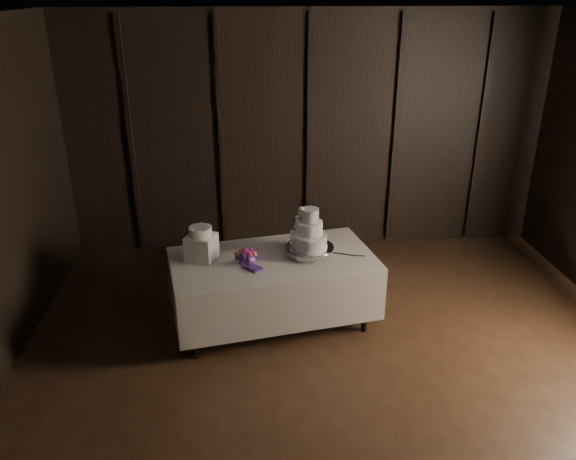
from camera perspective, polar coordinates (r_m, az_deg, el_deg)
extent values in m
cube|color=black|center=(4.74, 6.93, -19.56)|extent=(6.04, 7.04, 0.04)
cube|color=black|center=(3.48, 9.49, 20.13)|extent=(6.04, 7.04, 0.04)
cube|color=black|center=(7.16, 2.13, 9.68)|extent=(6.04, 0.04, 3.04)
cube|color=beige|center=(5.53, -1.55, -2.86)|extent=(2.14, 1.38, 0.01)
cube|color=white|center=(5.71, -1.51, -6.45)|extent=(1.96, 1.24, 0.71)
cylinder|color=silver|center=(5.56, 2.21, -2.12)|extent=(0.58, 0.58, 0.09)
cylinder|color=white|center=(5.51, 2.23, -1.07)|extent=(0.34, 0.34, 0.13)
cylinder|color=white|center=(5.46, 2.25, 0.21)|extent=(0.25, 0.25, 0.13)
cylinder|color=white|center=(5.41, 2.27, 1.51)|extent=(0.17, 0.17, 0.13)
cube|color=white|center=(5.50, -8.78, -1.76)|extent=(0.34, 0.34, 0.25)
cylinder|color=white|center=(5.43, -8.89, -0.15)|extent=(0.27, 0.27, 0.09)
cube|color=silver|center=(5.60, 5.50, -2.45)|extent=(0.35, 0.16, 0.01)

